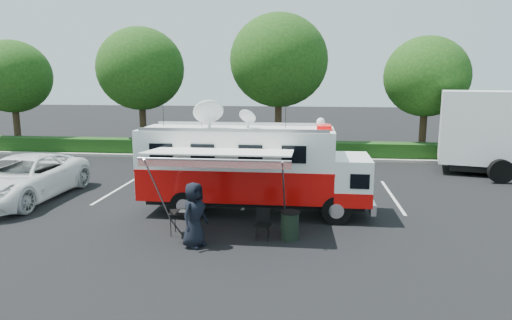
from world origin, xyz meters
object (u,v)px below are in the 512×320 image
Objects in this scene: command_truck at (252,167)px; white_suv at (24,200)px; trash_bin at (290,225)px; folding_table at (184,213)px.

command_truck is 1.30× the size of white_suv.
trash_bin is at bearing -60.49° from command_truck.
folding_table is at bearing -125.55° from command_truck.
white_suv is 8.37m from folding_table.
folding_table is at bearing -22.51° from white_suv.
white_suv reaches higher than folding_table.
command_truck is at bearing 119.51° from trash_bin.
command_truck is 3.37m from folding_table.
folding_table is 3.37m from trash_bin.
folding_table is 1.16× the size of trash_bin.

